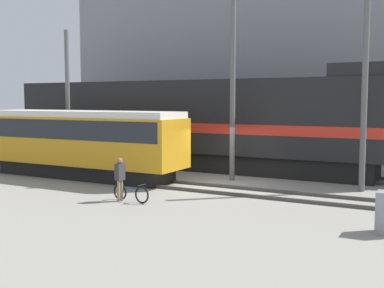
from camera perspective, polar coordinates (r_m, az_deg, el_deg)
ground_plane at (r=22.15m, az=3.76°, el=-4.58°), size 120.00×120.00×0.00m
track_near at (r=20.45m, az=1.54°, el=-5.20°), size 60.00×1.51×0.14m
track_far at (r=25.30m, az=7.02°, el=-3.22°), size 60.00×1.51×0.14m
building_backdrop at (r=33.91m, az=12.89°, el=10.40°), size 33.60×6.00×13.80m
freight_locomotive at (r=26.61m, az=-0.35°, el=2.55°), size 21.82×3.04×5.41m
streetcar at (r=23.94m, az=-12.86°, el=0.52°), size 10.62×2.54×3.25m
bicycle at (r=18.09m, az=-7.26°, el=-5.81°), size 1.69×0.44×0.70m
person at (r=18.12m, az=-8.55°, el=-3.66°), size 0.25×0.38×1.64m
utility_pole_left at (r=28.10m, az=-14.52°, el=5.20°), size 0.24×0.24×7.66m
utility_pole_center at (r=22.54m, az=4.85°, el=8.08°), size 0.25×0.25×9.79m
utility_pole_right at (r=20.89m, az=19.79°, el=6.52°), size 0.25×0.25×8.71m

